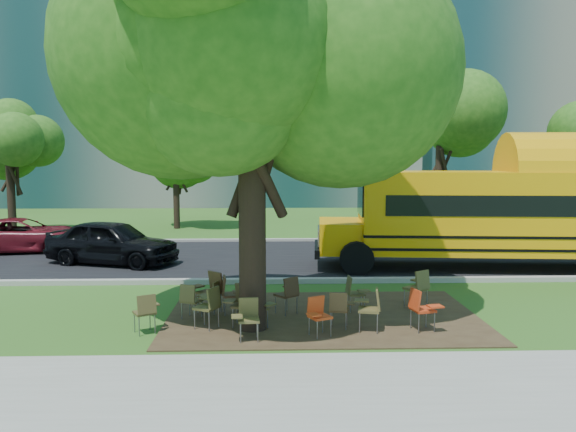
{
  "coord_description": "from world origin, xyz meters",
  "views": [
    {
      "loc": [
        -0.2,
        -12.93,
        3.58
      ],
      "look_at": [
        0.34,
        3.5,
        1.9
      ],
      "focal_mm": 35.0,
      "sensor_mm": 36.0,
      "label": 1
    }
  ],
  "objects_px": {
    "chair_2": "(209,303)",
    "chair_3": "(242,301)",
    "chair_5": "(318,312)",
    "chair_15": "(247,315)",
    "black_car": "(112,242)",
    "main_tree": "(251,64)",
    "chair_13": "(419,285)",
    "school_bus": "(539,213)",
    "chair_12": "(354,290)",
    "chair_9": "(210,288)",
    "chair_7": "(421,306)",
    "chair_11": "(289,291)",
    "chair_10": "(230,291)",
    "chair_8": "(213,294)",
    "chair_1": "(191,298)",
    "chair_4": "(340,306)",
    "chair_0": "(146,309)",
    "bg_car_red": "(22,235)",
    "chair_14": "(255,305)",
    "chair_6": "(371,305)"
  },
  "relations": [
    {
      "from": "chair_10",
      "to": "chair_4",
      "type": "bearing_deg",
      "value": 54.72
    },
    {
      "from": "chair_2",
      "to": "chair_5",
      "type": "relative_size",
      "value": 1.13
    },
    {
      "from": "chair_5",
      "to": "chair_11",
      "type": "bearing_deg",
      "value": -97.79
    },
    {
      "from": "chair_4",
      "to": "chair_7",
      "type": "distance_m",
      "value": 1.67
    },
    {
      "from": "main_tree",
      "to": "chair_5",
      "type": "relative_size",
      "value": 11.17
    },
    {
      "from": "main_tree",
      "to": "chair_13",
      "type": "xyz_separation_m",
      "value": [
        3.9,
        1.51,
        -4.88
      ]
    },
    {
      "from": "chair_12",
      "to": "chair_9",
      "type": "bearing_deg",
      "value": -94.48
    },
    {
      "from": "chair_0",
      "to": "chair_10",
      "type": "relative_size",
      "value": 0.93
    },
    {
      "from": "chair_7",
      "to": "chair_1",
      "type": "bearing_deg",
      "value": -114.7
    },
    {
      "from": "school_bus",
      "to": "chair_11",
      "type": "xyz_separation_m",
      "value": [
        -8.24,
        -5.08,
        -1.28
      ]
    },
    {
      "from": "chair_6",
      "to": "chair_12",
      "type": "relative_size",
      "value": 1.09
    },
    {
      "from": "chair_7",
      "to": "chair_9",
      "type": "height_order",
      "value": "chair_9"
    },
    {
      "from": "main_tree",
      "to": "chair_0",
      "type": "xyz_separation_m",
      "value": [
        -2.18,
        -0.17,
        -4.96
      ]
    },
    {
      "from": "chair_1",
      "to": "chair_2",
      "type": "xyz_separation_m",
      "value": [
        0.48,
        -0.72,
        0.06
      ]
    },
    {
      "from": "chair_7",
      "to": "chair_3",
      "type": "bearing_deg",
      "value": -110.43
    },
    {
      "from": "chair_11",
      "to": "chair_3",
      "type": "bearing_deg",
      "value": -178.0
    },
    {
      "from": "chair_15",
      "to": "chair_9",
      "type": "bearing_deg",
      "value": -69.6
    },
    {
      "from": "chair_4",
      "to": "chair_11",
      "type": "relative_size",
      "value": 0.91
    },
    {
      "from": "chair_12",
      "to": "main_tree",
      "type": "bearing_deg",
      "value": -64.44
    },
    {
      "from": "chair_2",
      "to": "chair_3",
      "type": "bearing_deg",
      "value": -47.51
    },
    {
      "from": "chair_5",
      "to": "chair_8",
      "type": "distance_m",
      "value": 2.88
    },
    {
      "from": "main_tree",
      "to": "chair_5",
      "type": "distance_m",
      "value": 5.17
    },
    {
      "from": "chair_13",
      "to": "chair_4",
      "type": "bearing_deg",
      "value": -177.38
    },
    {
      "from": "chair_11",
      "to": "chair_15",
      "type": "xyz_separation_m",
      "value": [
        -0.87,
        -1.83,
        -0.03
      ]
    },
    {
      "from": "chair_10",
      "to": "chair_12",
      "type": "bearing_deg",
      "value": 84.4
    },
    {
      "from": "school_bus",
      "to": "bg_car_red",
      "type": "bearing_deg",
      "value": 172.59
    },
    {
      "from": "chair_1",
      "to": "chair_6",
      "type": "relative_size",
      "value": 0.89
    },
    {
      "from": "chair_12",
      "to": "chair_4",
      "type": "bearing_deg",
      "value": -24.24
    },
    {
      "from": "chair_8",
      "to": "chair_13",
      "type": "distance_m",
      "value": 4.86
    },
    {
      "from": "chair_5",
      "to": "chair_13",
      "type": "bearing_deg",
      "value": -168.03
    },
    {
      "from": "chair_15",
      "to": "black_car",
      "type": "distance_m",
      "value": 9.56
    },
    {
      "from": "school_bus",
      "to": "chair_7",
      "type": "distance_m",
      "value": 8.62
    },
    {
      "from": "chair_3",
      "to": "chair_8",
      "type": "bearing_deg",
      "value": -43.92
    },
    {
      "from": "chair_11",
      "to": "chair_14",
      "type": "distance_m",
      "value": 1.34
    },
    {
      "from": "chair_4",
      "to": "chair_5",
      "type": "bearing_deg",
      "value": -126.86
    },
    {
      "from": "chair_8",
      "to": "chair_11",
      "type": "distance_m",
      "value": 1.75
    },
    {
      "from": "chair_11",
      "to": "chair_15",
      "type": "distance_m",
      "value": 2.03
    },
    {
      "from": "chair_9",
      "to": "bg_car_red",
      "type": "bearing_deg",
      "value": -3.45
    },
    {
      "from": "chair_0",
      "to": "black_car",
      "type": "xyz_separation_m",
      "value": [
        -2.81,
        7.67,
        0.25
      ]
    },
    {
      "from": "chair_5",
      "to": "chair_10",
      "type": "height_order",
      "value": "chair_10"
    },
    {
      "from": "chair_0",
      "to": "black_car",
      "type": "relative_size",
      "value": 0.19
    },
    {
      "from": "chair_10",
      "to": "chair_13",
      "type": "xyz_separation_m",
      "value": [
        4.47,
        0.35,
        0.04
      ]
    },
    {
      "from": "chair_3",
      "to": "main_tree",
      "type": "bearing_deg",
      "value": 143.68
    },
    {
      "from": "chair_13",
      "to": "black_car",
      "type": "xyz_separation_m",
      "value": [
        -8.89,
        5.99,
        0.18
      ]
    },
    {
      "from": "main_tree",
      "to": "chair_12",
      "type": "relative_size",
      "value": 10.76
    },
    {
      "from": "chair_6",
      "to": "chair_2",
      "type": "bearing_deg",
      "value": 96.08
    },
    {
      "from": "chair_7",
      "to": "black_car",
      "type": "height_order",
      "value": "black_car"
    },
    {
      "from": "school_bus",
      "to": "chair_3",
      "type": "distance_m",
      "value": 11.08
    },
    {
      "from": "chair_1",
      "to": "chair_5",
      "type": "bearing_deg",
      "value": -0.94
    },
    {
      "from": "chair_11",
      "to": "chair_15",
      "type": "relative_size",
      "value": 1.06
    }
  ]
}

